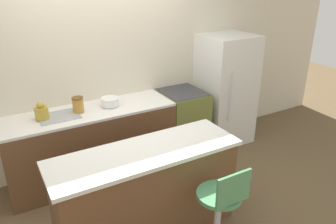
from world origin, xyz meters
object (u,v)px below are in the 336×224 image
(kettle, at_px, (42,112))
(mixing_bowl, at_px, (110,102))
(refrigerator, at_px, (225,90))
(stool_chair, at_px, (220,211))
(oven_range, at_px, (182,122))

(kettle, height_order, mixing_bowl, kettle)
(kettle, distance_m, mixing_bowl, 0.79)
(refrigerator, height_order, kettle, refrigerator)
(stool_chair, bearing_deg, mixing_bowl, 100.07)
(oven_range, xyz_separation_m, stool_chair, (-0.72, -1.77, 0.01))
(refrigerator, relative_size, mixing_bowl, 7.50)
(mixing_bowl, bearing_deg, stool_chair, -79.93)
(kettle, bearing_deg, refrigerator, -0.68)
(refrigerator, relative_size, stool_chair, 1.73)
(stool_chair, xyz_separation_m, kettle, (-1.11, 1.79, 0.52))
(kettle, xyz_separation_m, mixing_bowl, (0.79, 0.00, -0.03))
(mixing_bowl, bearing_deg, oven_range, -1.00)
(oven_range, relative_size, refrigerator, 0.56)
(oven_range, relative_size, mixing_bowl, 4.22)
(refrigerator, relative_size, kettle, 8.01)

